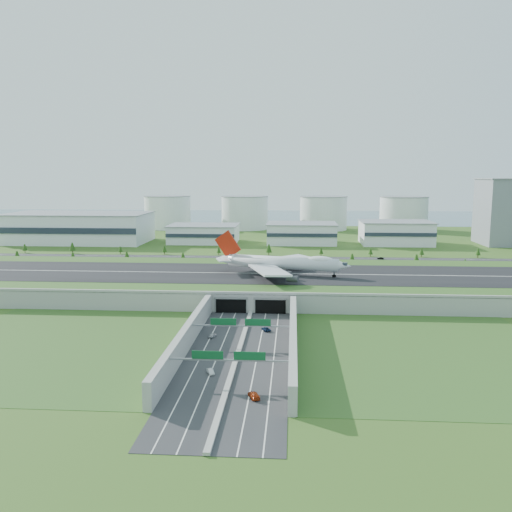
# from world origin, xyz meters

# --- Properties ---
(ground) EXTENTS (1200.00, 1200.00, 0.00)m
(ground) POSITION_xyz_m (0.00, 0.00, 0.00)
(ground) COLOR #254F18
(ground) RESTS_ON ground
(airfield_deck) EXTENTS (520.00, 100.00, 9.20)m
(airfield_deck) POSITION_xyz_m (0.00, -0.09, 4.12)
(airfield_deck) COLOR gray
(airfield_deck) RESTS_ON ground
(underpass_road) EXTENTS (38.80, 120.40, 8.00)m
(underpass_road) POSITION_xyz_m (0.00, -99.42, 3.43)
(underpass_road) COLOR #28282B
(underpass_road) RESTS_ON ground
(sign_gantry_near) EXTENTS (38.70, 0.70, 9.80)m
(sign_gantry_near) POSITION_xyz_m (0.00, -95.04, 6.95)
(sign_gantry_near) COLOR gray
(sign_gantry_near) RESTS_ON ground
(sign_gantry_far) EXTENTS (38.70, 0.70, 9.80)m
(sign_gantry_far) POSITION_xyz_m (0.00, -130.04, 6.95)
(sign_gantry_far) COLOR gray
(sign_gantry_far) RESTS_ON ground
(north_expressway) EXTENTS (560.00, 36.00, 0.12)m
(north_expressway) POSITION_xyz_m (0.00, 95.00, 0.06)
(north_expressway) COLOR #28282B
(north_expressway) RESTS_ON ground
(tree_row) EXTENTS (501.47, 48.68, 8.37)m
(tree_row) POSITION_xyz_m (-2.27, 91.72, 4.64)
(tree_row) COLOR #3D2819
(tree_row) RESTS_ON ground
(hangar_west) EXTENTS (120.00, 60.00, 25.00)m
(hangar_west) POSITION_xyz_m (-170.00, 185.00, 12.50)
(hangar_west) COLOR silver
(hangar_west) RESTS_ON ground
(hangar_mid_a) EXTENTS (58.00, 42.00, 15.00)m
(hangar_mid_a) POSITION_xyz_m (-60.00, 190.00, 7.50)
(hangar_mid_a) COLOR silver
(hangar_mid_a) RESTS_ON ground
(hangar_mid_b) EXTENTS (58.00, 42.00, 17.00)m
(hangar_mid_b) POSITION_xyz_m (25.00, 190.00, 8.50)
(hangar_mid_b) COLOR silver
(hangar_mid_b) RESTS_ON ground
(hangar_mid_c) EXTENTS (58.00, 42.00, 19.00)m
(hangar_mid_c) POSITION_xyz_m (105.00, 190.00, 9.50)
(hangar_mid_c) COLOR silver
(hangar_mid_c) RESTS_ON ground
(office_tower) EXTENTS (46.00, 46.00, 55.00)m
(office_tower) POSITION_xyz_m (200.00, 195.00, 27.50)
(office_tower) COLOR slate
(office_tower) RESTS_ON ground
(fuel_tank_a) EXTENTS (50.00, 50.00, 35.00)m
(fuel_tank_a) POSITION_xyz_m (-120.00, 310.00, 17.50)
(fuel_tank_a) COLOR silver
(fuel_tank_a) RESTS_ON ground
(fuel_tank_b) EXTENTS (50.00, 50.00, 35.00)m
(fuel_tank_b) POSITION_xyz_m (-35.00, 310.00, 17.50)
(fuel_tank_b) COLOR silver
(fuel_tank_b) RESTS_ON ground
(fuel_tank_c) EXTENTS (50.00, 50.00, 35.00)m
(fuel_tank_c) POSITION_xyz_m (50.00, 310.00, 17.50)
(fuel_tank_c) COLOR silver
(fuel_tank_c) RESTS_ON ground
(fuel_tank_d) EXTENTS (50.00, 50.00, 35.00)m
(fuel_tank_d) POSITION_xyz_m (135.00, 310.00, 17.50)
(fuel_tank_d) COLOR silver
(fuel_tank_d) RESTS_ON ground
(bay_water) EXTENTS (1200.00, 260.00, 0.06)m
(bay_water) POSITION_xyz_m (0.00, 480.00, 0.03)
(bay_water) COLOR #3C6274
(bay_water) RESTS_ON ground
(boeing_747) EXTENTS (71.06, 66.40, 22.33)m
(boeing_747) POSITION_xyz_m (12.07, -1.99, 14.32)
(boeing_747) COLOR silver
(boeing_747) RESTS_ON airfield_deck
(car_0) EXTENTS (3.03, 4.63, 1.47)m
(car_0) POSITION_xyz_m (-11.29, -86.19, 0.85)
(car_0) COLOR #A8A7AC
(car_0) RESTS_ON ground
(car_1) EXTENTS (3.09, 4.64, 1.44)m
(car_1) POSITION_xyz_m (-6.42, -122.37, 0.84)
(car_1) COLOR silver
(car_1) RESTS_ON ground
(car_2) EXTENTS (4.15, 5.56, 1.40)m
(car_2) POSITION_xyz_m (7.90, -76.37, 0.82)
(car_2) COLOR #0C1F3D
(car_2) RESTS_ON ground
(car_3) EXTENTS (4.14, 6.06, 1.63)m
(car_3) POSITION_xyz_m (7.88, -139.28, 0.93)
(car_3) COLOR #992F0E
(car_3) RESTS_ON ground
(car_4) EXTENTS (4.85, 2.51, 1.58)m
(car_4) POSITION_xyz_m (-187.10, 89.60, 0.91)
(car_4) COLOR #55555A
(car_4) RESTS_ON ground
(car_5) EXTENTS (4.82, 2.26, 1.53)m
(car_5) POSITION_xyz_m (79.18, 103.61, 0.88)
(car_5) COLOR black
(car_5) RESTS_ON ground
(car_6) EXTENTS (6.00, 4.35, 1.52)m
(car_6) POSITION_xyz_m (146.25, 84.32, 0.88)
(car_6) COLOR #ACADB0
(car_6) RESTS_ON ground
(car_7) EXTENTS (5.34, 3.05, 1.46)m
(car_7) POSITION_xyz_m (-0.19, 104.37, 0.85)
(car_7) COLOR silver
(car_7) RESTS_ON ground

